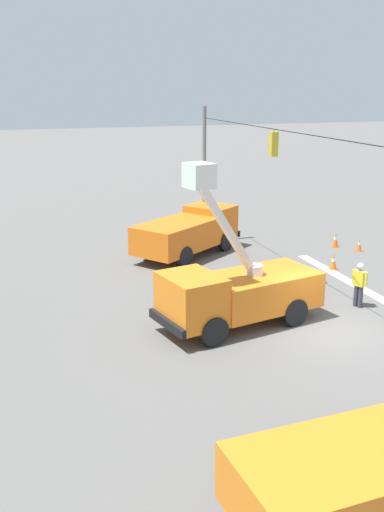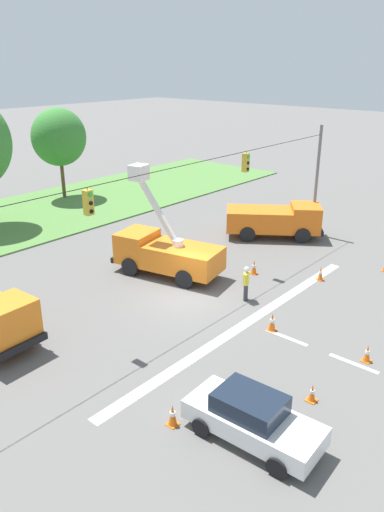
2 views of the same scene
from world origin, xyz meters
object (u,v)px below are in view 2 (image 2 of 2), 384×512
Objects in this scene: traffic_cone_mid_right at (312,393)px; traffic_cone_lane_edge_b at (173,415)px; utility_truck_bucket_lift at (165,251)px; road_worker at (246,281)px; traffic_cone_mid_left at (272,322)px; tree_far_east at (59,137)px; utility_truck_support_far at (275,219)px; traffic_cone_foreground_left at (254,267)px; traffic_cone_far_left at (320,273)px; traffic_cone_near_bucket at (367,353)px; sedan_white at (252,418)px.

traffic_cone_mid_right is 4.92m from traffic_cone_lane_edge_b.
utility_truck_bucket_lift reaches higher than traffic_cone_mid_right.
road_worker is (0.22, -5.20, -0.31)m from utility_truck_bucket_lift.
tree_far_east is at bearing 73.55° from traffic_cone_mid_left.
utility_truck_support_far reaches higher than traffic_cone_lane_edge_b.
road_worker is 2.21× the size of traffic_cone_foreground_left.
traffic_cone_mid_left is 4.89m from traffic_cone_mid_right.
traffic_cone_lane_edge_b is (-17.94, -7.39, -0.82)m from utility_truck_support_far.
traffic_cone_far_left is (-1.25, -24.44, -4.73)m from tree_far_east.
traffic_cone_near_bucket is at bearing -117.49° from traffic_cone_foreground_left.
utility_truck_support_far reaches higher than traffic_cone_mid_left.
traffic_cone_mid_right is at bearing 172.82° from traffic_cone_near_bucket.
tree_far_east reaches higher than utility_truck_support_far.
traffic_cone_mid_right is (-7.85, -7.73, -0.09)m from traffic_cone_foreground_left.
utility_truck_bucket_lift is at bearing 130.53° from traffic_cone_foreground_left.
traffic_cone_near_bucket is at bearing -23.18° from traffic_cone_lane_edge_b.
traffic_cone_far_left reaches higher than traffic_cone_mid_right.
utility_truck_support_far reaches higher than traffic_cone_foreground_left.
traffic_cone_foreground_left reaches higher than traffic_cone_lane_edge_b.
utility_truck_bucket_lift is 8.42m from traffic_cone_far_left.
utility_truck_support_far is 8.94× the size of traffic_cone_near_bucket.
utility_truck_support_far is 7.22m from traffic_cone_far_left.
traffic_cone_mid_right is at bearing -110.28° from tree_far_east.
utility_truck_bucket_lift is at bearing 124.88° from traffic_cone_far_left.
sedan_white is 5.70× the size of traffic_cone_lane_edge_b.
traffic_cone_mid_left is at bearing 94.95° from traffic_cone_near_bucket.
traffic_cone_lane_edge_b is at bearing 156.82° from traffic_cone_near_bucket.
sedan_white is 9.66m from road_worker.
sedan_white is at bearing -153.00° from traffic_cone_mid_left.
traffic_cone_foreground_left is (3.16, -3.70, -0.92)m from utility_truck_bucket_lift.
road_worker is at bearing -152.90° from traffic_cone_foreground_left.
tree_far_east is 1.18× the size of utility_truck_bucket_lift.
traffic_cone_near_bucket is 0.93× the size of traffic_cone_lane_edge_b.
utility_truck_support_far is (3.18, -18.80, -3.91)m from tree_far_east.
traffic_cone_lane_edge_b is at bearing -157.54° from traffic_cone_foreground_left.
traffic_cone_near_bucket is (-1.10, -11.88, -0.96)m from utility_truck_bucket_lift.
tree_far_east reaches higher than traffic_cone_mid_left.
sedan_white is at bearing 171.32° from traffic_cone_near_bucket.
tree_far_east is 9.30× the size of traffic_cone_foreground_left.
traffic_cone_far_left is at bearing -62.87° from traffic_cone_foreground_left.
sedan_white is 2.58m from traffic_cone_lane_edge_b.
traffic_cone_far_left is (1.62, -3.16, -0.02)m from traffic_cone_foreground_left.
utility_truck_support_far reaches higher than traffic_cone_mid_right.
traffic_cone_foreground_left is at bearing 22.46° from traffic_cone_lane_edge_b.
utility_truck_support_far is at bearing 45.95° from traffic_cone_near_bucket.
road_worker is 7.96m from traffic_cone_mid_right.
traffic_cone_foreground_left reaches higher than traffic_cone_far_left.
traffic_cone_mid_left reaches higher than traffic_cone_near_bucket.
road_worker reaches higher than sedan_white.
sedan_white is at bearing -146.19° from traffic_cone_foreground_left.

